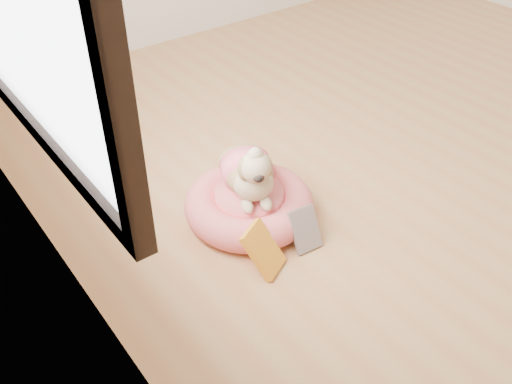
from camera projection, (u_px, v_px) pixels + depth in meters
floor at (483, 156)px, 2.90m from camera, size 4.50×4.50×0.00m
pet_bed at (249, 205)px, 2.47m from camera, size 0.56×0.56×0.14m
dog at (249, 162)px, 2.35m from camera, size 0.41×0.47×0.29m
book_yellow at (263, 250)px, 2.22m from camera, size 0.19×0.19×0.19m
book_white at (305, 229)px, 2.32m from camera, size 0.13×0.11×0.17m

